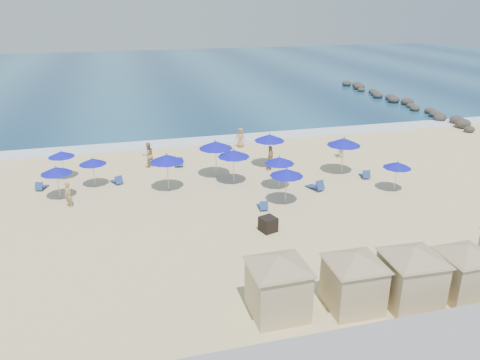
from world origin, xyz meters
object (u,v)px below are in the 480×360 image
object	(u,v)px
trash_bin	(268,224)
umbrella_5	(234,153)
umbrella_1	(56,170)
umbrella_4	(216,145)
umbrella_7	(279,160)
umbrella_2	(93,161)
cabana_1	(354,273)
beachgoer_0	(68,195)
umbrella_3	(167,158)
cabana_2	(412,268)
beachgoer_2	(270,158)
umbrella_0	(61,154)
beachgoer_4	(240,138)
beachgoer_1	(148,155)
beachgoer_3	(342,148)
cabana_0	(278,277)
umbrella_6	(287,172)
umbrella_9	(344,142)
umbrella_10	(397,165)
umbrella_8	(269,138)
cabana_3	(465,264)
rock_jetty	(398,101)

from	to	relation	value
trash_bin	umbrella_5	world-z (taller)	umbrella_5
trash_bin	umbrella_1	size ratio (longest dim) A/B	0.37
umbrella_4	umbrella_7	distance (m)	4.79
umbrella_2	umbrella_4	size ratio (longest dim) A/B	0.76
cabana_1	beachgoer_0	distance (m)	17.90
cabana_1	umbrella_3	world-z (taller)	cabana_1
cabana_2	beachgoer_2	distance (m)	16.87
umbrella_3	beachgoer_2	world-z (taller)	umbrella_3
umbrella_0	beachgoer_4	world-z (taller)	umbrella_0
umbrella_3	beachgoer_1	bearing A→B (deg)	100.02
umbrella_3	beachgoer_3	size ratio (longest dim) A/B	1.57
beachgoer_3	cabana_0	bearing A→B (deg)	-156.91
umbrella_2	beachgoer_3	world-z (taller)	umbrella_2
umbrella_6	umbrella_0	bearing A→B (deg)	149.28
cabana_1	umbrella_9	bearing A→B (deg)	65.01
umbrella_7	beachgoer_3	distance (m)	8.50
umbrella_6	beachgoer_4	distance (m)	12.10
cabana_2	umbrella_3	size ratio (longest dim) A/B	1.80
umbrella_1	beachgoer_0	world-z (taller)	umbrella_1
umbrella_10	beachgoer_0	world-z (taller)	umbrella_10
umbrella_5	beachgoer_0	size ratio (longest dim) A/B	1.55
cabana_0	beachgoer_4	bearing A→B (deg)	78.78
beachgoer_3	umbrella_2	bearing A→B (deg)	150.46
cabana_0	umbrella_0	distance (m)	20.46
cabana_0	umbrella_2	size ratio (longest dim) A/B	2.26
umbrella_2	umbrella_8	distance (m)	12.61
umbrella_5	umbrella_10	xyz separation A→B (m)	(9.89, -4.01, -0.35)
umbrella_9	beachgoer_4	distance (m)	9.83
umbrella_1	trash_bin	bearing A→B (deg)	-33.78
cabana_1	beachgoer_3	distance (m)	19.54
umbrella_3	umbrella_7	distance (m)	7.31
umbrella_1	umbrella_2	xyz separation A→B (m)	(2.11, 1.56, -0.12)
umbrella_8	beachgoer_4	xyz separation A→B (m)	(-0.81, 5.28, -1.41)
umbrella_10	beachgoer_2	world-z (taller)	umbrella_10
umbrella_4	beachgoer_1	world-z (taller)	umbrella_4
umbrella_3	beachgoer_4	size ratio (longest dim) A/B	1.53
cabana_2	beachgoer_3	xyz separation A→B (m)	(5.92, 18.01, -0.84)
cabana_0	umbrella_2	bearing A→B (deg)	114.77
cabana_1	cabana_3	size ratio (longest dim) A/B	1.05
umbrella_2	rock_jetty	bearing A→B (deg)	27.56
cabana_0	umbrella_3	distance (m)	14.33
umbrella_6	trash_bin	bearing A→B (deg)	-124.18
umbrella_3	umbrella_9	distance (m)	12.49
umbrella_4	beachgoer_0	xyz separation A→B (m)	(-9.71, -2.73, -1.56)
cabana_2	umbrella_0	xyz separation A→B (m)	(-15.00, 18.86, 0.15)
cabana_1	beachgoer_0	world-z (taller)	cabana_1
umbrella_6	umbrella_7	bearing A→B (deg)	80.44
umbrella_7	beachgoer_0	size ratio (longest dim) A/B	1.42
cabana_0	beachgoer_2	bearing A→B (deg)	72.56
umbrella_5	beachgoer_3	bearing A→B (deg)	17.97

